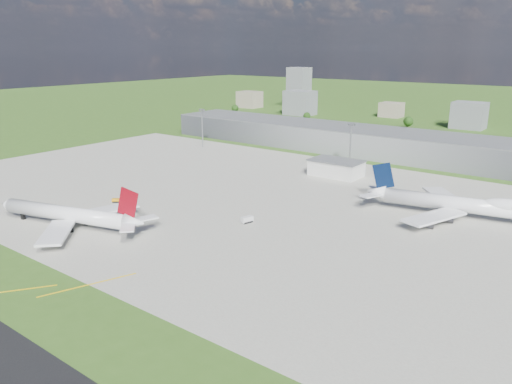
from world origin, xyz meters
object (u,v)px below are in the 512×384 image
Objects in this scene: airliner_red_twin at (71,215)px; tug_yellow at (116,201)px; airliner_blue_quad at (464,205)px; van_white_near at (247,220)px.

airliner_red_twin is 17.19× the size of tug_yellow.
airliner_red_twin is at bearing -148.89° from airliner_blue_quad.
tug_yellow is 0.73× the size of van_white_near.
van_white_near is at bearing -153.66° from airliner_red_twin.
van_white_near is at bearing -149.07° from airliner_blue_quad.
airliner_blue_quad is 144.78m from tug_yellow.
airliner_red_twin reaches higher than tug_yellow.
van_white_near is at bearing -24.41° from tug_yellow.
airliner_red_twin is at bearing -104.31° from tug_yellow.
airliner_red_twin is 0.89× the size of airliner_blue_quad.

